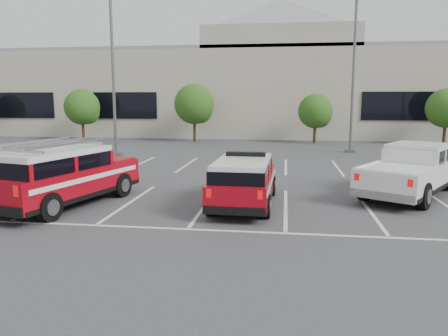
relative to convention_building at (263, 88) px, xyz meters
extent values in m
plane|color=#38383B|center=(-0.18, -31.86, -4.72)|extent=(120.00, 120.00, 0.00)
cube|color=silver|center=(-0.18, -27.36, -4.71)|extent=(23.00, 15.00, 0.01)
cube|color=#BBB19E|center=(-0.18, 0.14, -0.72)|extent=(60.00, 15.00, 8.00)
cube|color=gray|center=(-0.18, 0.14, 3.43)|extent=(60.00, 15.00, 0.30)
cube|color=#BBB19E|center=(1.82, -1.36, 4.28)|extent=(14.00, 12.00, 2.00)
pyramid|color=gray|center=(1.82, -1.36, 6.88)|extent=(15.98, 15.98, 3.20)
cylinder|color=#3F2B19|center=(-15.18, -9.86, -3.88)|extent=(0.24, 0.24, 1.67)
sphere|color=#265616|center=(-15.18, -9.86, -1.84)|extent=(3.07, 3.07, 3.07)
sphere|color=#265616|center=(-14.78, -9.66, -2.30)|extent=(2.05, 2.05, 2.05)
cylinder|color=#3F2B19|center=(-5.18, -9.86, -3.80)|extent=(0.24, 0.24, 1.84)
sphere|color=#265616|center=(-5.18, -9.86, -1.56)|extent=(3.37, 3.37, 3.37)
sphere|color=#265616|center=(-4.78, -9.66, -2.07)|extent=(2.24, 2.24, 2.24)
cylinder|color=#3F2B19|center=(4.82, -9.86, -3.96)|extent=(0.24, 0.24, 1.51)
sphere|color=#265616|center=(4.82, -9.86, -2.11)|extent=(2.77, 2.77, 2.77)
sphere|color=#265616|center=(5.22, -9.66, -2.53)|extent=(1.85, 1.85, 1.85)
cylinder|color=#3F2B19|center=(14.82, -9.86, -3.88)|extent=(0.24, 0.24, 1.67)
sphere|color=#265616|center=(14.82, -9.86, -1.84)|extent=(3.07, 3.07, 3.07)
cube|color=#59595E|center=(-8.18, -19.86, -4.62)|extent=(0.60, 0.60, 0.20)
cylinder|color=#59595E|center=(-8.18, -19.86, 0.28)|extent=(0.18, 0.18, 10.00)
cube|color=#59595E|center=(6.82, -15.86, -4.62)|extent=(0.60, 0.60, 0.20)
cylinder|color=#59595E|center=(6.82, -15.86, 0.28)|extent=(0.18, 0.18, 10.00)
cube|color=maroon|center=(1.11, -31.61, -4.02)|extent=(1.95, 5.10, 0.77)
cube|color=black|center=(1.10, -32.07, -3.43)|extent=(1.77, 3.62, 0.40)
cube|color=silver|center=(1.10, -32.07, -3.16)|extent=(1.73, 3.55, 0.15)
cube|color=black|center=(1.12, -31.28, -3.01)|extent=(1.37, 0.29, 0.14)
cube|color=silver|center=(7.20, -29.23, -3.90)|extent=(5.08, 6.42, 0.90)
cube|color=black|center=(7.49, -28.76, -3.22)|extent=(2.83, 2.90, 0.47)
cube|color=silver|center=(7.49, -28.76, -2.90)|extent=(2.77, 2.84, 0.17)
cube|color=maroon|center=(-4.94, -32.52, -3.88)|extent=(3.53, 6.00, 0.93)
cube|color=black|center=(-5.08, -33.05, -3.17)|extent=(2.92, 4.25, 0.49)
cube|color=silver|center=(-5.08, -33.05, -2.84)|extent=(2.86, 4.16, 0.18)
cube|color=#A5A5A8|center=(-5.08, -33.05, -2.53)|extent=(2.89, 3.89, 0.07)
camera|label=1|loc=(2.46, -46.17, -1.13)|focal=35.00mm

